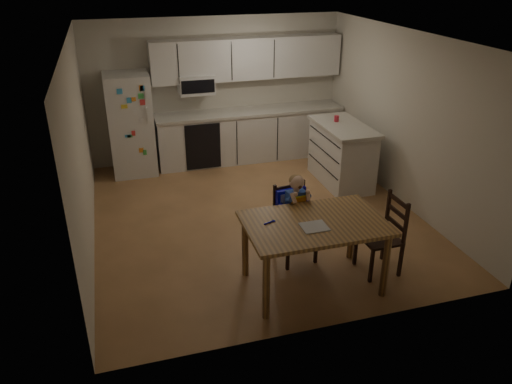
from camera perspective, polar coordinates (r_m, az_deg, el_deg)
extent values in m
cube|color=olive|center=(7.23, 0.00, -2.72)|extent=(4.50, 5.00, 0.01)
cube|color=beige|center=(9.06, -4.56, 11.58)|extent=(4.50, 0.02, 2.50)
cube|color=beige|center=(6.50, -19.45, 4.57)|extent=(0.02, 5.00, 2.50)
cube|color=beige|center=(7.65, 16.55, 7.99)|extent=(0.02, 5.00, 2.50)
cube|color=white|center=(6.44, 0.00, 17.34)|extent=(4.50, 5.00, 0.01)
cube|color=silver|center=(8.66, -14.12, 7.47)|extent=(0.72, 0.70, 1.70)
cube|color=silver|center=(9.14, -0.72, 6.41)|extent=(3.34, 0.60, 0.86)
cube|color=beige|center=(8.99, -0.71, 9.16)|extent=(3.37, 0.62, 0.05)
cube|color=black|center=(8.66, -6.05, 5.17)|extent=(0.60, 0.02, 0.80)
cube|color=silver|center=(8.91, -1.00, 15.03)|extent=(3.34, 0.34, 0.70)
cube|color=silver|center=(8.76, -6.87, 12.14)|extent=(0.60, 0.38, 0.33)
cube|color=silver|center=(8.24, 9.75, 4.13)|extent=(0.64, 1.27, 0.93)
cube|color=beige|center=(8.07, 10.00, 7.39)|extent=(0.70, 1.33, 0.05)
cylinder|color=red|center=(8.21, 9.19, 8.29)|extent=(0.08, 0.08, 0.10)
cube|color=brown|center=(5.42, 6.75, -3.60)|extent=(1.52, 0.98, 0.04)
cylinder|color=brown|center=(5.12, 1.17, -10.76)|extent=(0.08, 0.08, 0.77)
cylinder|color=brown|center=(5.76, -1.25, -6.23)|extent=(0.08, 0.08, 0.77)
cylinder|color=brown|center=(5.60, 14.57, -8.12)|extent=(0.08, 0.08, 0.77)
cylinder|color=brown|center=(6.19, 10.90, -4.27)|extent=(0.08, 0.08, 0.77)
cube|color=silver|center=(5.30, 6.67, -3.97)|extent=(0.28, 0.24, 0.01)
cylinder|color=#0F11D3|center=(5.34, 1.46, -3.52)|extent=(0.12, 0.06, 0.02)
cube|color=black|center=(6.05, 4.51, -4.06)|extent=(0.47, 0.47, 0.03)
cube|color=black|center=(5.95, 3.65, -7.14)|extent=(0.04, 0.04, 0.42)
cube|color=black|center=(6.24, 2.07, -5.42)|extent=(0.04, 0.04, 0.42)
cube|color=black|center=(6.11, 6.86, -6.34)|extent=(0.04, 0.04, 0.42)
cube|color=black|center=(6.39, 5.17, -4.71)|extent=(0.04, 0.04, 0.42)
cube|color=black|center=(6.08, 3.76, -1.07)|extent=(0.42, 0.09, 0.50)
cube|color=#0F11D3|center=(6.02, 4.53, -3.52)|extent=(0.42, 0.39, 0.10)
cube|color=#0F11D3|center=(6.03, 3.98, -1.09)|extent=(0.39, 0.11, 0.34)
cube|color=#6E84F0|center=(5.98, 4.64, -3.11)|extent=(0.33, 0.29, 0.02)
cube|color=navy|center=(5.90, 4.58, -1.04)|extent=(0.24, 0.17, 0.26)
cube|color=#D54F11|center=(5.85, 4.87, -1.39)|extent=(0.19, 0.04, 0.20)
sphere|color=beige|center=(5.78, 4.71, 1.10)|extent=(0.19, 0.19, 0.17)
ellipsoid|color=olive|center=(5.77, 4.71, 1.26)|extent=(0.19, 0.18, 0.14)
cube|color=black|center=(5.98, 13.95, -5.18)|extent=(0.43, 0.43, 0.03)
cube|color=black|center=(6.15, 11.31, -6.44)|extent=(0.04, 0.04, 0.42)
cube|color=black|center=(6.33, 14.36, -5.82)|extent=(0.04, 0.04, 0.42)
cube|color=black|center=(5.88, 13.05, -8.27)|extent=(0.04, 0.04, 0.42)
cube|color=black|center=(6.06, 16.19, -7.55)|extent=(0.04, 0.04, 0.42)
cube|color=black|center=(5.95, 15.79, -2.66)|extent=(0.04, 0.42, 0.50)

